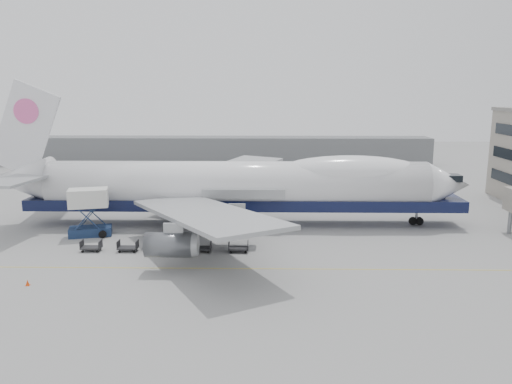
{
  "coord_description": "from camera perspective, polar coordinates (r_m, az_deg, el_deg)",
  "views": [
    {
      "loc": [
        3.82,
        -55.86,
        18.38
      ],
      "look_at": [
        2.7,
        6.0,
        5.82
      ],
      "focal_mm": 35.0,
      "sensor_mm": 36.0,
      "label": 1
    }
  ],
  "objects": [
    {
      "name": "hangar",
      "position": [
        127.48,
        -5.21,
        4.72
      ],
      "size": [
        110.0,
        8.0,
        7.0
      ],
      "primitive_type": "cube",
      "color": "slate",
      "rests_on": "ground"
    },
    {
      "name": "airliner",
      "position": [
        69.12,
        -1.62,
        0.83
      ],
      "size": [
        67.0,
        55.3,
        19.98
      ],
      "color": "white",
      "rests_on": "ground"
    },
    {
      "name": "dolly_0",
      "position": [
        61.6,
        -18.31,
        -5.97
      ],
      "size": [
        2.3,
        1.35,
        1.3
      ],
      "color": "#2D2D30",
      "rests_on": "ground"
    },
    {
      "name": "dolly_1",
      "position": [
        60.33,
        -14.43,
        -6.11
      ],
      "size": [
        2.3,
        1.35,
        1.3
      ],
      "color": "#2D2D30",
      "rests_on": "ground"
    },
    {
      "name": "dolly_4",
      "position": [
        58.26,
        -2.02,
        -6.37
      ],
      "size": [
        2.3,
        1.35,
        1.3
      ],
      "color": "#2D2D30",
      "rests_on": "ground"
    },
    {
      "name": "dolly_3",
      "position": [
        58.64,
        -6.25,
        -6.32
      ],
      "size": [
        2.3,
        1.35,
        1.3
      ],
      "color": "#2D2D30",
      "rests_on": "ground"
    },
    {
      "name": "apron_line",
      "position": [
        53.27,
        -3.18,
        -8.72
      ],
      "size": [
        60.0,
        0.15,
        0.01
      ],
      "primitive_type": "cube",
      "color": "gold",
      "rests_on": "ground"
    },
    {
      "name": "catering_truck",
      "position": [
        67.44,
        -18.53,
        -1.92
      ],
      "size": [
        5.71,
        4.53,
        6.16
      ],
      "rotation": [
        0.0,
        0.0,
        0.25
      ],
      "color": "navy",
      "rests_on": "ground"
    },
    {
      "name": "traffic_cone",
      "position": [
        53.49,
        -24.66,
        -9.4
      ],
      "size": [
        0.4,
        0.4,
        0.58
      ],
      "rotation": [
        0.0,
        0.0,
        -0.25
      ],
      "color": "#E3400B",
      "rests_on": "ground"
    },
    {
      "name": "dolly_2",
      "position": [
        59.33,
        -10.4,
        -6.23
      ],
      "size": [
        2.3,
        1.35,
        1.3
      ],
      "color": "#2D2D30",
      "rests_on": "ground"
    },
    {
      "name": "ground",
      "position": [
        58.93,
        -2.75,
        -6.71
      ],
      "size": [
        260.0,
        260.0,
        0.0
      ],
      "primitive_type": "plane",
      "color": "gray",
      "rests_on": "ground"
    }
  ]
}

